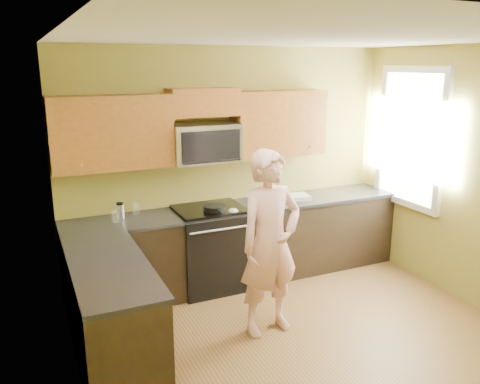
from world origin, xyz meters
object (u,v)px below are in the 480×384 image
woman (270,243)px  frying_pan (214,210)px  stove (210,248)px  butter_tub (272,206)px  travel_mug (121,218)px  microwave (205,162)px

woman → frying_pan: bearing=92.0°
stove → butter_tub: 0.85m
stove → butter_tub: (0.70, -0.15, 0.45)m
butter_tub → frying_pan: bearing=176.0°
travel_mug → woman: bearing=-47.5°
woman → travel_mug: bearing=125.5°
woman → butter_tub: (0.53, 0.96, 0.04)m
microwave → butter_tub: size_ratio=6.09×
microwave → travel_mug: size_ratio=4.48×
frying_pan → stove: bearing=98.9°
stove → butter_tub: butter_tub is taller
microwave → travel_mug: 1.09m
woman → travel_mug: woman is taller
butter_tub → travel_mug: 1.68m
frying_pan → butter_tub: 0.69m
stove → travel_mug: (-0.96, 0.12, 0.45)m
microwave → frying_pan: (0.01, -0.23, -0.50)m
stove → frying_pan: frying_pan is taller
stove → butter_tub: bearing=-11.9°
frying_pan → woman: bearing=-80.2°
stove → woman: woman is taller
microwave → frying_pan: size_ratio=1.82×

